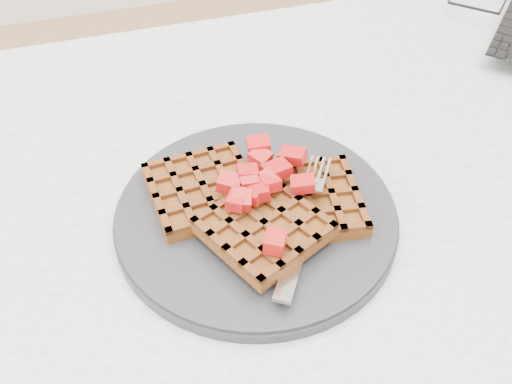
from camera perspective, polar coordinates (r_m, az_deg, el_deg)
The scene contains 5 objects.
table at distance 0.70m, azimuth 8.10°, elevation -6.03°, with size 1.20×0.80×0.75m.
plate at distance 0.57m, azimuth -0.00°, elevation -2.29°, with size 0.28×0.28×0.02m, color #242426.
waffles at distance 0.55m, azimuth 0.13°, elevation -1.20°, with size 0.21×0.19×0.03m.
strawberry_pile at distance 0.54m, azimuth -0.00°, elevation 1.06°, with size 0.15×0.15×0.02m, color #930104, non-canonical shape.
fork at distance 0.54m, azimuth 4.95°, elevation -3.01°, with size 0.02×0.18×0.02m, color silver, non-canonical shape.
Camera 1 is at (-0.23, -0.39, 1.17)m, focal length 40.00 mm.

